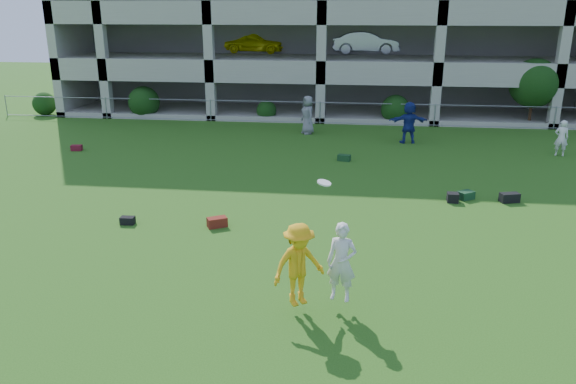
# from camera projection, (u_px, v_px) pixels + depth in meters

# --- Properties ---
(ground) EXTENTS (100.00, 100.00, 0.00)m
(ground) POSITION_uv_depth(u_px,v_px,m) (259.00, 295.00, 12.27)
(ground) COLOR #235114
(ground) RESTS_ON ground
(bystander_c) EXTENTS (0.98, 1.09, 1.87)m
(bystander_c) POSITION_uv_depth(u_px,v_px,m) (308.00, 115.00, 27.57)
(bystander_c) COLOR slate
(bystander_c) RESTS_ON ground
(bystander_d) EXTENTS (1.83, 0.78, 1.91)m
(bystander_d) POSITION_uv_depth(u_px,v_px,m) (409.00, 122.00, 25.69)
(bystander_d) COLOR navy
(bystander_d) RESTS_ON ground
(bystander_e) EXTENTS (0.60, 0.44, 1.52)m
(bystander_e) POSITION_uv_depth(u_px,v_px,m) (561.00, 138.00, 23.50)
(bystander_e) COLOR white
(bystander_e) RESTS_ON ground
(bag_red_a) EXTENTS (0.63, 0.54, 0.28)m
(bag_red_a) POSITION_uv_depth(u_px,v_px,m) (217.00, 222.00, 16.03)
(bag_red_a) COLOR #611013
(bag_red_a) RESTS_ON ground
(bag_black_b) EXTENTS (0.41, 0.27, 0.22)m
(bag_black_b) POSITION_uv_depth(u_px,v_px,m) (128.00, 220.00, 16.24)
(bag_black_b) COLOR black
(bag_black_b) RESTS_ON ground
(bag_green_c) EXTENTS (0.61, 0.57, 0.26)m
(bag_green_c) POSITION_uv_depth(u_px,v_px,m) (466.00, 195.00, 18.36)
(bag_green_c) COLOR #13341D
(bag_green_c) RESTS_ON ground
(crate_d) EXTENTS (0.36, 0.36, 0.30)m
(crate_d) POSITION_uv_depth(u_px,v_px,m) (453.00, 197.00, 18.07)
(crate_d) COLOR black
(crate_d) RESTS_ON ground
(bag_black_e) EXTENTS (0.66, 0.45, 0.30)m
(bag_black_e) POSITION_uv_depth(u_px,v_px,m) (510.00, 198.00, 18.06)
(bag_black_e) COLOR black
(bag_black_e) RESTS_ON ground
(bag_red_f) EXTENTS (0.49, 0.35, 0.24)m
(bag_red_f) POSITION_uv_depth(u_px,v_px,m) (77.00, 148.00, 24.54)
(bag_red_f) COLOR #540E1F
(bag_red_f) RESTS_ON ground
(bag_green_g) EXTENTS (0.56, 0.43, 0.25)m
(bag_green_g) POSITION_uv_depth(u_px,v_px,m) (344.00, 158.00, 22.91)
(bag_green_g) COLOR #13361F
(bag_green_g) RESTS_ON ground
(frisbee_contest) EXTENTS (1.84, 1.18, 2.68)m
(frisbee_contest) POSITION_uv_depth(u_px,v_px,m) (309.00, 264.00, 11.26)
(frisbee_contest) COLOR #F1A915
(frisbee_contest) RESTS_ON ground
(parking_garage) EXTENTS (30.00, 14.00, 12.00)m
(parking_garage) POSITION_uv_depth(u_px,v_px,m) (331.00, 6.00, 36.48)
(parking_garage) COLOR #9E998C
(parking_garage) RESTS_ON ground
(fence) EXTENTS (36.06, 0.06, 1.20)m
(fence) POSITION_uv_depth(u_px,v_px,m) (320.00, 113.00, 29.98)
(fence) COLOR gray
(fence) RESTS_ON ground
(shrub_row) EXTENTS (34.38, 2.52, 3.50)m
(shrub_row) POSITION_uv_depth(u_px,v_px,m) (407.00, 95.00, 29.82)
(shrub_row) COLOR #163D11
(shrub_row) RESTS_ON ground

